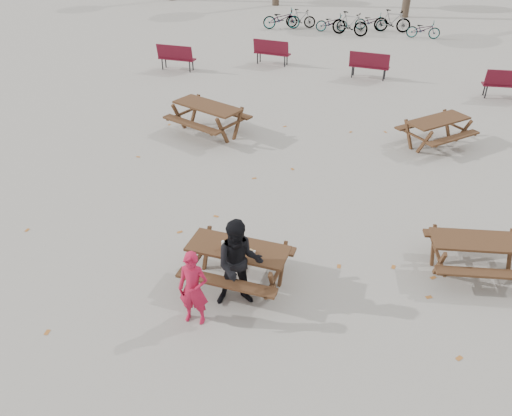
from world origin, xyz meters
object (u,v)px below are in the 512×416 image
(picnic_table_far, at_px, (436,132))
(child, at_px, (193,289))
(adult, at_px, (239,264))
(soda_bottle, at_px, (223,245))
(picnic_table_east, at_px, (476,256))
(main_picnic_table, at_px, (238,256))
(picnic_table_north, at_px, (208,119))
(food_tray, at_px, (250,252))

(picnic_table_far, bearing_deg, child, -161.10)
(adult, bearing_deg, picnic_table_far, 45.47)
(soda_bottle, relative_size, picnic_table_east, 0.10)
(main_picnic_table, relative_size, soda_bottle, 10.59)
(picnic_table_north, bearing_deg, picnic_table_east, -11.47)
(child, height_order, picnic_table_far, child)
(main_picnic_table, xyz_separation_m, picnic_table_north, (-3.17, 5.96, -0.14))
(main_picnic_table, relative_size, child, 1.31)
(child, relative_size, adult, 0.82)
(child, bearing_deg, picnic_table_north, 105.33)
(soda_bottle, bearing_deg, picnic_table_north, 115.83)
(main_picnic_table, distance_m, picnic_table_north, 6.75)
(child, relative_size, picnic_table_north, 0.67)
(child, xyz_separation_m, picnic_table_east, (4.43, 2.84, -0.32))
(main_picnic_table, xyz_separation_m, adult, (0.21, -0.50, 0.25))
(food_tray, xyz_separation_m, picnic_table_north, (-3.42, 6.04, -0.35))
(child, bearing_deg, adult, 43.97)
(soda_bottle, bearing_deg, picnic_table_far, 65.00)
(child, distance_m, picnic_table_north, 7.67)
(food_tray, height_order, picnic_table_east, food_tray)
(child, xyz_separation_m, adult, (0.55, 0.66, 0.15))
(main_picnic_table, distance_m, food_tray, 0.33)
(picnic_table_far, bearing_deg, food_tray, -160.22)
(soda_bottle, bearing_deg, main_picnic_table, 24.78)
(main_picnic_table, xyz_separation_m, picnic_table_east, (4.09, 1.68, -0.22))
(main_picnic_table, xyz_separation_m, picnic_table_far, (3.21, 7.28, -0.20))
(food_tray, relative_size, child, 0.13)
(food_tray, bearing_deg, main_picnic_table, 162.66)
(food_tray, distance_m, soda_bottle, 0.49)
(picnic_table_north, xyz_separation_m, picnic_table_far, (6.38, 1.32, -0.05))
(main_picnic_table, relative_size, food_tray, 10.00)
(child, height_order, picnic_table_north, child)
(food_tray, distance_m, child, 1.24)
(main_picnic_table, distance_m, picnic_table_east, 4.43)
(picnic_table_far, bearing_deg, soda_bottle, -163.30)
(main_picnic_table, height_order, picnic_table_far, picnic_table_far)
(picnic_table_north, bearing_deg, soda_bottle, -45.13)
(child, bearing_deg, picnic_table_far, 60.82)
(adult, bearing_deg, soda_bottle, 114.98)
(adult, bearing_deg, food_tray, 61.02)
(soda_bottle, height_order, child, child)
(food_tray, height_order, picnic_table_far, food_tray)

